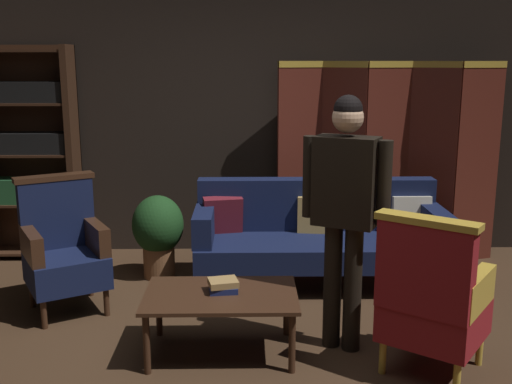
{
  "coord_description": "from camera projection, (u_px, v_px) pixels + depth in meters",
  "views": [
    {
      "loc": [
        -0.07,
        -3.61,
        1.92
      ],
      "look_at": [
        0.0,
        0.8,
        0.95
      ],
      "focal_mm": 42.63,
      "sensor_mm": 36.0,
      "label": 1
    }
  ],
  "objects": [
    {
      "name": "back_wall",
      "position": [
        253.0,
        112.0,
        6.03
      ],
      "size": [
        7.2,
        0.1,
        2.8
      ],
      "primitive_type": "cube",
      "color": "black",
      "rests_on": "ground_plane"
    },
    {
      "name": "armchair_gilt_accent",
      "position": [
        432.0,
        299.0,
        3.69
      ],
      "size": [
        0.81,
        0.81,
        1.04
      ],
      "color": "gold",
      "rests_on": "ground_plane"
    },
    {
      "name": "folding_screen",
      "position": [
        387.0,
        158.0,
        5.82
      ],
      "size": [
        2.11,
        0.39,
        1.9
      ],
      "color": "#5B2319",
      "rests_on": "ground_plane"
    },
    {
      "name": "velvet_couch",
      "position": [
        318.0,
        231.0,
        5.27
      ],
      "size": [
        2.12,
        0.78,
        0.88
      ],
      "color": "#382114",
      "rests_on": "ground_plane"
    },
    {
      "name": "ground_plane",
      "position": [
        258.0,
        361.0,
        3.94
      ],
      "size": [
        10.0,
        10.0,
        0.0
      ],
      "primitive_type": "plane",
      "color": "#3D2819"
    },
    {
      "name": "book_tan_leather",
      "position": [
        223.0,
        283.0,
        3.99
      ],
      "size": [
        0.22,
        0.19,
        0.04
      ],
      "primitive_type": "cube",
      "rotation": [
        0.0,
        0.0,
        0.22
      ],
      "color": "#9E7A47",
      "rests_on": "book_navy_cloth"
    },
    {
      "name": "coffee_table",
      "position": [
        221.0,
        300.0,
        3.98
      ],
      "size": [
        1.0,
        0.64,
        0.42
      ],
      "color": "#382114",
      "rests_on": "ground_plane"
    },
    {
      "name": "standing_figure",
      "position": [
        345.0,
        200.0,
        3.92
      ],
      "size": [
        0.54,
        0.37,
        1.7
      ],
      "color": "black",
      "rests_on": "ground_plane"
    },
    {
      "name": "armchair_wing_left",
      "position": [
        63.0,
        248.0,
        4.68
      ],
      "size": [
        0.79,
        0.78,
        1.04
      ],
      "color": "#382114",
      "rests_on": "ground_plane"
    },
    {
      "name": "book_navy_cloth",
      "position": [
        223.0,
        289.0,
        4.0
      ],
      "size": [
        0.2,
        0.18,
        0.04
      ],
      "primitive_type": "cube",
      "rotation": [
        0.0,
        0.0,
        0.11
      ],
      "color": "navy",
      "rests_on": "coffee_table"
    },
    {
      "name": "bookshelf",
      "position": [
        30.0,
        150.0,
        5.82
      ],
      "size": [
        0.9,
        0.32,
        2.05
      ],
      "color": "#382114",
      "rests_on": "ground_plane"
    },
    {
      "name": "potted_plant",
      "position": [
        158.0,
        231.0,
        5.39
      ],
      "size": [
        0.45,
        0.45,
        0.75
      ],
      "color": "brown",
      "rests_on": "ground_plane"
    }
  ]
}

